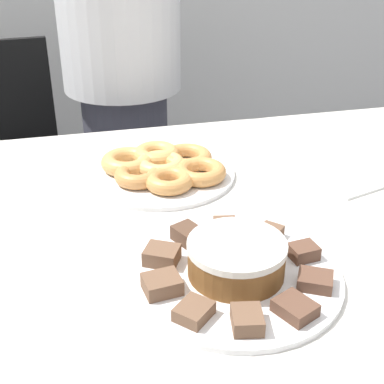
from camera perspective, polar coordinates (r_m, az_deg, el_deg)
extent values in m
cube|color=silver|center=(1.07, 2.51, -3.73)|extent=(1.43, 1.08, 0.03)
cylinder|color=silver|center=(1.88, 17.71, -3.15)|extent=(0.06, 0.06, 0.70)
cylinder|color=#383842|center=(1.96, -6.69, 0.37)|extent=(0.29, 0.29, 0.76)
cylinder|color=black|center=(2.22, -17.21, -8.51)|extent=(0.44, 0.44, 0.01)
cylinder|color=#262626|center=(2.11, -17.99, -3.94)|extent=(0.06, 0.06, 0.40)
cube|color=black|center=(2.00, -18.90, 1.42)|extent=(0.48, 0.48, 0.04)
cylinder|color=white|center=(0.90, 4.67, -8.90)|extent=(0.35, 0.35, 0.01)
cylinder|color=white|center=(1.24, -3.37, 1.96)|extent=(0.34, 0.34, 0.01)
cylinder|color=brown|center=(0.89, 4.74, -7.37)|extent=(0.16, 0.16, 0.05)
cylinder|color=white|center=(0.87, 4.82, -5.72)|extent=(0.16, 0.16, 0.01)
cube|color=brown|center=(0.81, 0.20, -12.62)|extent=(0.07, 0.07, 0.02)
cube|color=brown|center=(0.79, 5.91, -13.40)|extent=(0.05, 0.06, 0.03)
cube|color=brown|center=(0.83, 10.95, -12.04)|extent=(0.07, 0.07, 0.02)
cube|color=brown|center=(0.89, 12.99, -9.18)|extent=(0.07, 0.07, 0.02)
cube|color=brown|center=(0.95, 11.80, -6.24)|extent=(0.05, 0.05, 0.02)
cube|color=brown|center=(0.99, 8.30, -4.37)|extent=(0.06, 0.06, 0.02)
cube|color=brown|center=(1.00, 3.79, -3.74)|extent=(0.05, 0.06, 0.02)
cube|color=#513828|center=(0.97, -0.48, -4.51)|extent=(0.06, 0.06, 0.03)
cube|color=brown|center=(0.92, -3.23, -6.74)|extent=(0.07, 0.07, 0.03)
cube|color=brown|center=(0.85, -3.22, -9.79)|extent=(0.06, 0.06, 0.03)
torus|color=#E5AD66|center=(1.23, -3.40, 2.91)|extent=(0.12, 0.12, 0.04)
torus|color=#D18E4C|center=(1.27, -0.65, 3.69)|extent=(0.12, 0.12, 0.03)
torus|color=tan|center=(1.28, -3.82, 4.01)|extent=(0.11, 0.11, 0.04)
torus|color=tan|center=(1.25, -6.90, 3.22)|extent=(0.12, 0.12, 0.04)
torus|color=#C68447|center=(1.19, -5.75, 1.81)|extent=(0.11, 0.11, 0.03)
torus|color=#D18E4C|center=(1.16, -2.46, 1.21)|extent=(0.11, 0.11, 0.03)
torus|color=#D18E4C|center=(1.20, 0.88, 2.16)|extent=(0.12, 0.12, 0.03)
cube|color=white|center=(1.25, 16.73, 0.88)|extent=(0.15, 0.13, 0.01)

